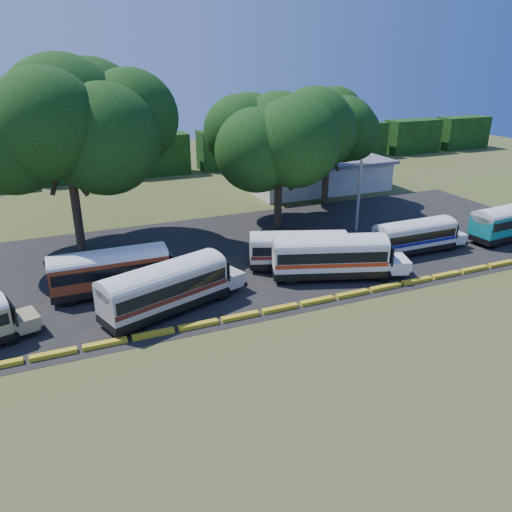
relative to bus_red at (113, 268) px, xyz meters
name	(u,v)px	position (x,y,z in m)	size (l,w,h in m)	color
ground	(305,313)	(11.80, -8.52, -1.98)	(160.00, 160.00, 0.00)	#38541C
asphalt_strip	(253,253)	(12.80, 3.48, -1.97)	(64.00, 24.00, 0.02)	black
curb	(299,305)	(11.80, -7.52, -1.83)	(53.70, 0.45, 0.30)	gold
terminal_building	(319,175)	(29.80, 21.48, 0.05)	(19.00, 9.00, 4.00)	silver
treeline_backdrop	(155,155)	(11.80, 39.48, 1.02)	(130.00, 4.00, 6.00)	black
bus_red	(113,268)	(0.00, 0.00, 0.00)	(10.53, 2.77, 3.45)	black
bus_cream_west	(167,285)	(3.01, -4.61, 0.06)	(11.24, 6.18, 3.61)	black
bus_cream_east	(300,248)	(15.13, -1.30, -0.15)	(10.08, 5.66, 3.24)	black
bus_white_red	(332,254)	(16.52, -4.02, 0.07)	(11.31, 6.07, 3.63)	black
bus_white_blue	(416,234)	(26.45, -2.14, -0.23)	(9.40, 2.41, 3.09)	black
bus_teal	(512,220)	(37.41, -2.80, -0.01)	(10.65, 3.54, 3.44)	black
tree_west	(64,118)	(-1.52, 10.75, 9.90)	(14.31, 14.31, 17.15)	#34241A
tree_center	(279,135)	(18.16, 9.54, 7.51)	(11.43, 11.43, 13.71)	#34241A
tree_east	(328,124)	(27.45, 15.79, 7.40)	(9.36, 9.36, 12.87)	#34241A
utility_pole	(359,196)	(25.03, 5.16, 1.75)	(1.60, 0.30, 7.24)	gray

